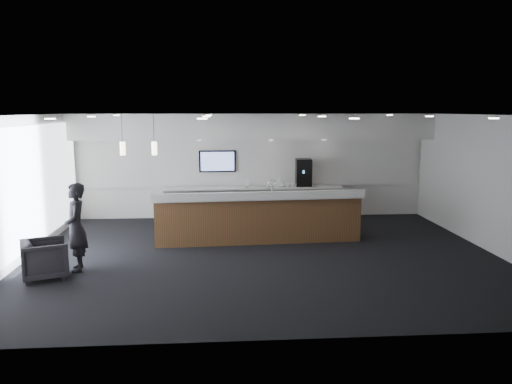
{
  "coord_description": "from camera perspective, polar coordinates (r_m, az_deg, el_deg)",
  "views": [
    {
      "loc": [
        -0.94,
        -10.35,
        3.1
      ],
      "look_at": [
        -0.08,
        1.3,
        1.18
      ],
      "focal_mm": 35.0,
      "sensor_mm": 36.0,
      "label": 1
    }
  ],
  "objects": [
    {
      "name": "cup_5",
      "position": [
        14.14,
        1.93,
        0.79
      ],
      "size": [
        0.11,
        0.11,
        0.09
      ],
      "primitive_type": "imported",
      "rotation": [
        0.0,
        0.0,
        3.23
      ],
      "color": "white",
      "rests_on": "back_credenza"
    },
    {
      "name": "cup_1",
      "position": [
        14.21,
        4.18,
        0.81
      ],
      "size": [
        0.14,
        0.14,
        0.09
      ],
      "primitive_type": "imported",
      "rotation": [
        0.0,
        0.0,
        0.65
      ],
      "color": "white",
      "rests_on": "back_credenza"
    },
    {
      "name": "ground",
      "position": [
        10.85,
        0.95,
        -7.26
      ],
      "size": [
        10.0,
        10.0,
        0.0
      ],
      "primitive_type": "plane",
      "color": "black",
      "rests_on": "ground"
    },
    {
      "name": "armchair",
      "position": [
        10.13,
        -22.98,
        -7.07
      ],
      "size": [
        1.04,
        1.02,
        0.73
      ],
      "primitive_type": "imported",
      "rotation": [
        0.0,
        0.0,
        1.95
      ],
      "color": "black",
      "rests_on": "ground"
    },
    {
      "name": "service_counter",
      "position": [
        11.84,
        0.27,
        -2.96
      ],
      "size": [
        4.94,
        1.08,
        1.49
      ],
      "rotation": [
        0.0,
        0.0,
        0.05
      ],
      "color": "#4C3219",
      "rests_on": "ground"
    },
    {
      "name": "coffee_machine",
      "position": [
        14.36,
        5.44,
        2.25
      ],
      "size": [
        0.47,
        0.59,
        0.78
      ],
      "rotation": [
        0.0,
        0.0,
        -0.06
      ],
      "color": "black",
      "rests_on": "back_credenza"
    },
    {
      "name": "pendant_right",
      "position": [
        11.39,
        -15.17,
        4.74
      ],
      "size": [
        0.12,
        0.12,
        0.3
      ],
      "primitive_type": "cylinder",
      "color": "beige",
      "rests_on": "ceiling"
    },
    {
      "name": "cup_0",
      "position": [
        14.23,
        4.73,
        0.82
      ],
      "size": [
        0.1,
        0.1,
        0.09
      ],
      "primitive_type": "imported",
      "color": "white",
      "rests_on": "back_credenza"
    },
    {
      "name": "back_credenza",
      "position": [
        14.27,
        -0.35,
        -1.24
      ],
      "size": [
        5.06,
        0.66,
        0.95
      ],
      "color": "#9CA0A5",
      "rests_on": "ground"
    },
    {
      "name": "pendant_left",
      "position": [
        11.28,
        -11.67,
        4.83
      ],
      "size": [
        0.12,
        0.12,
        0.3
      ],
      "primitive_type": "cylinder",
      "color": "beige",
      "rests_on": "ceiling"
    },
    {
      "name": "cup_2",
      "position": [
        14.19,
        3.62,
        0.81
      ],
      "size": [
        0.12,
        0.12,
        0.09
      ],
      "primitive_type": "imported",
      "rotation": [
        0.0,
        0.0,
        1.29
      ],
      "color": "white",
      "rests_on": "back_credenza"
    },
    {
      "name": "ceiling",
      "position": [
        10.39,
        1.0,
        8.79
      ],
      "size": [
        10.0,
        8.0,
        0.02
      ],
      "primitive_type": "cube",
      "color": "black",
      "rests_on": "back_wall"
    },
    {
      "name": "ceiling_can_lights",
      "position": [
        10.39,
        1.0,
        8.63
      ],
      "size": [
        7.0,
        5.0,
        0.02
      ],
      "primitive_type": null,
      "color": "silver",
      "rests_on": "ceiling"
    },
    {
      "name": "wall_tv",
      "position": [
        14.33,
        -4.43,
        3.52
      ],
      "size": [
        1.05,
        0.08,
        0.62
      ],
      "color": "black",
      "rests_on": "back_wall"
    },
    {
      "name": "info_sign_right",
      "position": [
        14.15,
        3.01,
        1.08
      ],
      "size": [
        0.18,
        0.07,
        0.24
      ],
      "primitive_type": "cube",
      "rotation": [
        0.0,
        0.0,
        0.29
      ],
      "color": "white",
      "rests_on": "back_credenza"
    },
    {
      "name": "alcove_panel",
      "position": [
        14.43,
        -0.44,
        3.39
      ],
      "size": [
        9.8,
        0.06,
        1.4
      ],
      "primitive_type": "cube",
      "color": "silver",
      "rests_on": "back_wall"
    },
    {
      "name": "left_wall",
      "position": [
        11.23,
        -25.34,
        0.25
      ],
      "size": [
        0.02,
        8.0,
        3.0
      ],
      "primitive_type": "cube",
      "color": "silver",
      "rests_on": "ground"
    },
    {
      "name": "window_blinds_wall",
      "position": [
        11.22,
        -25.15,
        0.25
      ],
      "size": [
        0.04,
        7.36,
        2.55
      ],
      "primitive_type": "cube",
      "color": "#D2E3FC",
      "rests_on": "left_wall"
    },
    {
      "name": "info_sign_left",
      "position": [
        14.08,
        -1.07,
        0.96
      ],
      "size": [
        0.14,
        0.05,
        0.19
      ],
      "primitive_type": "cube",
      "rotation": [
        0.0,
        0.0,
        0.2
      ],
      "color": "white",
      "rests_on": "back_credenza"
    },
    {
      "name": "cup_6",
      "position": [
        14.12,
        1.36,
        0.78
      ],
      "size": [
        0.14,
        0.14,
        0.09
      ],
      "primitive_type": "imported",
      "rotation": [
        0.0,
        0.0,
        3.87
      ],
      "color": "white",
      "rests_on": "back_credenza"
    },
    {
      "name": "cup_4",
      "position": [
        14.15,
        2.49,
        0.8
      ],
      "size": [
        0.14,
        0.14,
        0.09
      ],
      "primitive_type": "imported",
      "rotation": [
        0.0,
        0.0,
        2.58
      ],
      "color": "white",
      "rests_on": "back_credenza"
    },
    {
      "name": "back_wall",
      "position": [
        14.47,
        -0.45,
        3.0
      ],
      "size": [
        10.0,
        0.02,
        3.0
      ],
      "primitive_type": "cube",
      "color": "silver",
      "rests_on": "ground"
    },
    {
      "name": "lounge_guest",
      "position": [
        10.27,
        -19.89,
        -3.82
      ],
      "size": [
        0.56,
        0.72,
        1.72
      ],
      "primitive_type": "imported",
      "rotation": [
        0.0,
        0.0,
        -1.3
      ],
      "color": "black",
      "rests_on": "ground"
    },
    {
      "name": "right_wall",
      "position": [
        12.04,
        25.41,
        0.8
      ],
      "size": [
        0.02,
        8.0,
        3.0
      ],
      "primitive_type": "cube",
      "color": "silver",
      "rests_on": "ground"
    },
    {
      "name": "soffit_bulkhead",
      "position": [
        13.94,
        -0.33,
        7.5
      ],
      "size": [
        10.0,
        0.9,
        0.7
      ],
      "primitive_type": "cube",
      "color": "silver",
      "rests_on": "back_wall"
    },
    {
      "name": "cup_3",
      "position": [
        14.17,
        3.05,
        0.8
      ],
      "size": [
        0.13,
        0.13,
        0.09
      ],
      "primitive_type": "imported",
      "rotation": [
        0.0,
        0.0,
        1.94
      ],
      "color": "white",
      "rests_on": "back_credenza"
    }
  ]
}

